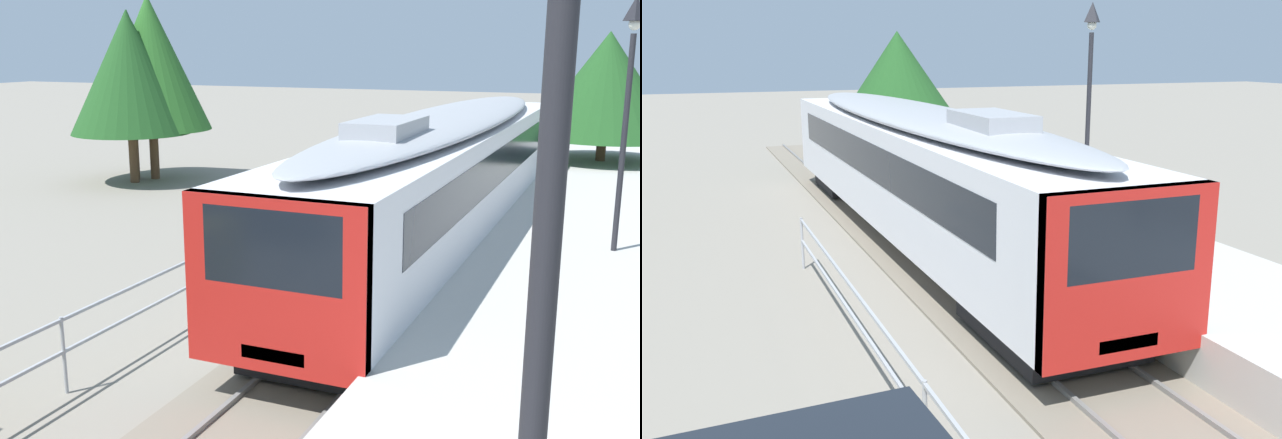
# 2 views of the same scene
# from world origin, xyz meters

# --- Properties ---
(ground_plane) EXTENTS (160.00, 160.00, 0.00)m
(ground_plane) POSITION_xyz_m (-3.00, 22.00, 0.00)
(ground_plane) COLOR gray
(track_rails) EXTENTS (3.20, 60.00, 0.14)m
(track_rails) POSITION_xyz_m (0.00, 22.00, 0.03)
(track_rails) COLOR slate
(track_rails) RESTS_ON ground
(commuter_train) EXTENTS (2.82, 19.65, 3.74)m
(commuter_train) POSITION_xyz_m (0.00, 31.28, 2.15)
(commuter_train) COLOR silver
(commuter_train) RESTS_ON track_rails
(station_platform) EXTENTS (3.90, 60.00, 0.90)m
(station_platform) POSITION_xyz_m (3.25, 22.00, 0.45)
(station_platform) COLOR #B7B5AD
(station_platform) RESTS_ON ground
(platform_lamp_mid_platform) EXTENTS (0.34, 0.34, 5.35)m
(platform_lamp_mid_platform) POSITION_xyz_m (4.20, 15.87, 4.62)
(platform_lamp_mid_platform) COLOR #232328
(platform_lamp_mid_platform) RESTS_ON station_platform
(platform_lamp_far_end) EXTENTS (0.34, 0.34, 5.35)m
(platform_lamp_far_end) POSITION_xyz_m (4.20, 29.72, 4.62)
(platform_lamp_far_end) COLOR #232328
(platform_lamp_far_end) RESTS_ON station_platform
(tree_behind_carpark) EXTENTS (4.63, 4.63, 6.62)m
(tree_behind_carpark) POSITION_xyz_m (-13.72, 36.50, 4.27)
(tree_behind_carpark) COLOR brown
(tree_behind_carpark) RESTS_ON ground
(tree_behind_station_far) EXTENTS (5.53, 5.53, 5.82)m
(tree_behind_station_far) POSITION_xyz_m (3.15, 43.51, 3.81)
(tree_behind_station_far) COLOR brown
(tree_behind_station_far) RESTS_ON ground
(tree_distant_left) EXTENTS (4.70, 4.70, 7.22)m
(tree_distant_left) POSITION_xyz_m (-13.48, 37.53, 4.61)
(tree_distant_left) COLOR brown
(tree_distant_left) RESTS_ON ground
(tree_distant_centre) EXTENTS (3.67, 3.67, 6.65)m
(tree_distant_centre) POSITION_xyz_m (-14.16, 37.14, 4.31)
(tree_distant_centre) COLOR brown
(tree_distant_centre) RESTS_ON ground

